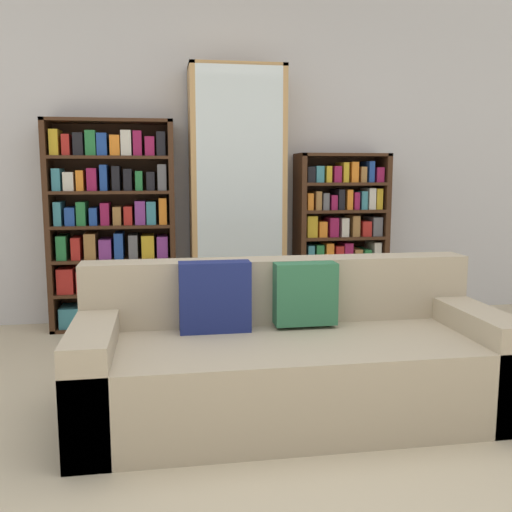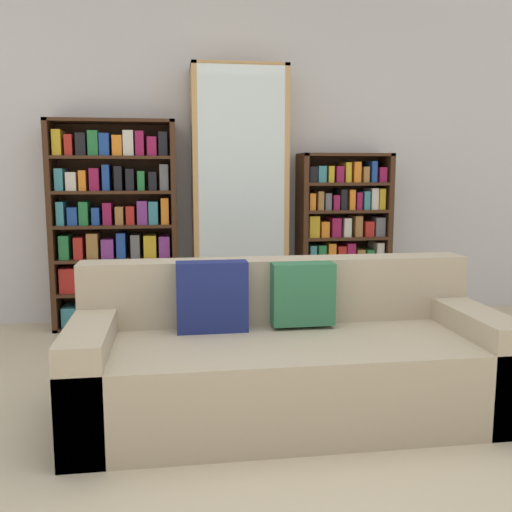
{
  "view_description": "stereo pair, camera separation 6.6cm",
  "coord_description": "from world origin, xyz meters",
  "px_view_note": "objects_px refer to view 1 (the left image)",
  "views": [
    {
      "loc": [
        -0.52,
        -2.05,
        1.21
      ],
      "look_at": [
        0.07,
        1.52,
        0.68
      ],
      "focal_mm": 40.0,
      "sensor_mm": 36.0,
      "label": 1
    },
    {
      "loc": [
        -0.45,
        -2.06,
        1.21
      ],
      "look_at": [
        0.07,
        1.52,
        0.68
      ],
      "focal_mm": 40.0,
      "sensor_mm": 36.0,
      "label": 2
    }
  ],
  "objects_px": {
    "display_cabinet": "(237,199)",
    "wine_bottle": "(358,332)",
    "bookshelf_right": "(340,238)",
    "couch": "(289,360)",
    "bookshelf_left": "(112,229)"
  },
  "relations": [
    {
      "from": "couch",
      "to": "display_cabinet",
      "type": "xyz_separation_m",
      "value": [
        -0.03,
        1.79,
        0.73
      ]
    },
    {
      "from": "couch",
      "to": "wine_bottle",
      "type": "height_order",
      "value": "couch"
    },
    {
      "from": "wine_bottle",
      "to": "bookshelf_right",
      "type": "bearing_deg",
      "value": 79.66
    },
    {
      "from": "display_cabinet",
      "to": "wine_bottle",
      "type": "distance_m",
      "value": 1.45
    },
    {
      "from": "bookshelf_left",
      "to": "couch",
      "type": "bearing_deg",
      "value": -61.08
    },
    {
      "from": "bookshelf_right",
      "to": "wine_bottle",
      "type": "bearing_deg",
      "value": -100.34
    },
    {
      "from": "display_cabinet",
      "to": "bookshelf_right",
      "type": "relative_size",
      "value": 1.49
    },
    {
      "from": "display_cabinet",
      "to": "bookshelf_right",
      "type": "bearing_deg",
      "value": 1.05
    },
    {
      "from": "wine_bottle",
      "to": "couch",
      "type": "bearing_deg",
      "value": -128.45
    },
    {
      "from": "display_cabinet",
      "to": "wine_bottle",
      "type": "xyz_separation_m",
      "value": [
        0.69,
        -0.96,
        -0.85
      ]
    },
    {
      "from": "display_cabinet",
      "to": "bookshelf_right",
      "type": "height_order",
      "value": "display_cabinet"
    },
    {
      "from": "bookshelf_right",
      "to": "display_cabinet",
      "type": "bearing_deg",
      "value": -178.95
    },
    {
      "from": "couch",
      "to": "wine_bottle",
      "type": "xyz_separation_m",
      "value": [
        0.66,
        0.83,
        -0.12
      ]
    },
    {
      "from": "bookshelf_left",
      "to": "bookshelf_right",
      "type": "bearing_deg",
      "value": 0.0
    },
    {
      "from": "display_cabinet",
      "to": "wine_bottle",
      "type": "height_order",
      "value": "display_cabinet"
    }
  ]
}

